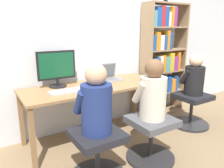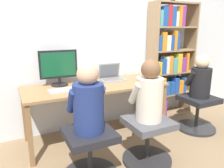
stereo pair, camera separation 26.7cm
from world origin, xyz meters
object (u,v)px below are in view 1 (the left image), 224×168
at_px(desktop_monitor, 57,69).
at_px(person_at_monitor, 96,103).
at_px(office_chair_right, 151,137).
at_px(bookshelf, 162,60).
at_px(office_chair_side, 191,108).
at_px(person_at_laptop, 153,93).
at_px(person_near_shelf, 194,77).
at_px(office_chair_left, 97,153).
at_px(keyboard, 69,91).
at_px(laptop, 109,77).

xyz_separation_m(desktop_monitor, person_at_monitor, (0.05, -0.93, -0.17)).
height_order(office_chair_right, bookshelf, bookshelf).
xyz_separation_m(person_at_monitor, office_chair_side, (1.77, 0.31, -0.51)).
bearing_deg(person_at_laptop, person_at_monitor, 177.53).
xyz_separation_m(person_at_monitor, person_near_shelf, (1.77, 0.31, -0.03)).
relative_size(desktop_monitor, office_chair_side, 0.87).
xyz_separation_m(desktop_monitor, office_chair_side, (1.81, -0.62, -0.68)).
distance_m(office_chair_left, office_chair_right, 0.66).
bearing_deg(person_at_monitor, desktop_monitor, 92.98).
xyz_separation_m(person_at_monitor, bookshelf, (1.71, 0.93, 0.15)).
bearing_deg(desktop_monitor, office_chair_left, -87.03).
height_order(office_chair_right, person_at_laptop, person_at_laptop).
relative_size(keyboard, office_chair_left, 0.84).
bearing_deg(person_near_shelf, office_chair_side, -90.00).
distance_m(person_at_laptop, office_chair_side, 1.27).
height_order(keyboard, person_near_shelf, person_near_shelf).
bearing_deg(laptop, person_at_laptop, -91.25).
bearing_deg(person_at_laptop, person_near_shelf, 17.20).
bearing_deg(person_at_monitor, office_chair_side, 9.99).
xyz_separation_m(keyboard, person_at_laptop, (0.67, -0.67, 0.04)).
xyz_separation_m(office_chair_right, person_near_shelf, (1.11, 0.35, 0.48)).
bearing_deg(office_chair_right, keyboard, 134.96).
height_order(laptop, keyboard, laptop).
distance_m(laptop, office_chair_right, 1.06).
relative_size(office_chair_left, person_near_shelf, 0.92).
bearing_deg(office_chair_right, desktop_monitor, 126.31).
relative_size(desktop_monitor, laptop, 1.46).
xyz_separation_m(laptop, office_chair_side, (1.09, -0.59, -0.50)).
bearing_deg(person_at_monitor, office_chair_left, -90.00).
height_order(office_chair_left, person_at_monitor, person_at_monitor).
relative_size(office_chair_left, office_chair_side, 1.00).
distance_m(desktop_monitor, office_chair_side, 2.03).
relative_size(keyboard, person_near_shelf, 0.77).
height_order(office_chair_right, office_chair_side, same).
bearing_deg(office_chair_right, bookshelf, 42.27).
bearing_deg(office_chair_left, bookshelf, 28.52).
relative_size(office_chair_left, office_chair_right, 1.00).
xyz_separation_m(desktop_monitor, bookshelf, (1.76, -0.00, -0.03)).
height_order(desktop_monitor, office_chair_side, desktop_monitor).
distance_m(desktop_monitor, person_near_shelf, 1.92).
height_order(desktop_monitor, bookshelf, bookshelf).
bearing_deg(laptop, office_chair_side, -28.26).
xyz_separation_m(office_chair_left, office_chair_side, (1.77, 0.32, 0.00)).
distance_m(keyboard, person_near_shelf, 1.81).
bearing_deg(office_chair_right, laptop, 88.75).
bearing_deg(bookshelf, office_chair_side, -84.87).
distance_m(laptop, person_at_laptop, 0.92).
bearing_deg(person_at_monitor, office_chair_right, -2.85).
height_order(person_at_monitor, person_at_laptop, person_at_monitor).
bearing_deg(laptop, office_chair_left, -126.94).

